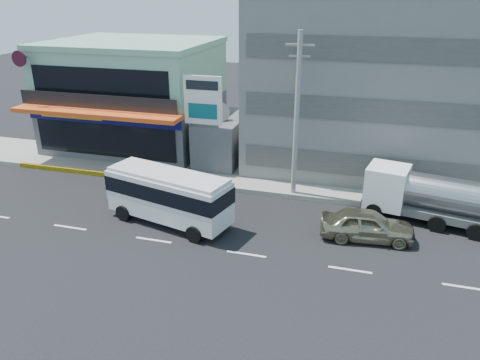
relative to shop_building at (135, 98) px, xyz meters
The scene contains 12 objects.
ground 16.57m from the shop_building, 60.16° to the right, with size 120.00×120.00×0.00m, color black.
sidewalk 14.27m from the shop_building, 18.88° to the right, with size 70.00×5.00×0.30m, color gray.
shop_building is the anchor object (origin of this frame).
concrete_building 18.28m from the shop_building, ahead, with size 16.00×12.00×14.00m, color slate.
gap_structure 8.53m from the shop_building, 13.67° to the right, with size 3.00×6.00×3.50m, color #3F3F44.
satellite_dish 8.54m from the shop_building, 20.21° to the right, with size 1.50×1.50×0.15m, color slate.
billboard 8.92m from the shop_building, 32.32° to the right, with size 2.60×0.18×6.90m.
utility_pole_near 15.50m from the shop_building, 25.06° to the right, with size 1.60×0.30×10.00m.
minibus 14.52m from the shop_building, 55.94° to the right, with size 7.44×3.92×2.97m.
sedan 21.71m from the shop_building, 30.02° to the right, with size 1.91×4.76×1.62m, color tan.
tanker_truck 23.11m from the shop_building, 19.70° to the right, with size 7.50×3.55×2.85m.
motorcycle_rider 10.25m from the shop_building, 65.70° to the right, with size 1.83×1.27×2.23m.
Camera 1 is at (10.19, -19.15, 12.18)m, focal length 35.00 mm.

